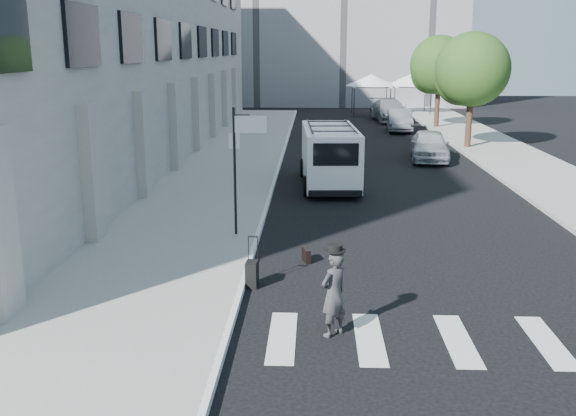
# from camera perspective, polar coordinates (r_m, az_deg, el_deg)

# --- Properties ---
(ground) EXTENTS (120.00, 120.00, 0.00)m
(ground) POSITION_cam_1_polar(r_m,az_deg,el_deg) (14.81, 3.97, -6.46)
(ground) COLOR black
(ground) RESTS_ON ground
(sidewalk_left) EXTENTS (4.50, 48.00, 0.15)m
(sidewalk_left) POSITION_cam_1_polar(r_m,az_deg,el_deg) (30.54, -4.83, 4.35)
(sidewalk_left) COLOR gray
(sidewalk_left) RESTS_ON ground
(sidewalk_right) EXTENTS (4.00, 56.00, 0.15)m
(sidewalk_right) POSITION_cam_1_polar(r_m,az_deg,el_deg) (35.53, 17.84, 5.09)
(sidewalk_right) COLOR gray
(sidewalk_right) RESTS_ON ground
(building_left) EXTENTS (10.00, 44.00, 12.00)m
(building_left) POSITION_cam_1_polar(r_m,az_deg,el_deg) (33.74, -17.35, 14.80)
(building_left) COLOR gray
(building_left) RESTS_ON ground
(sign_pole) EXTENTS (1.03, 0.07, 3.50)m
(sign_pole) POSITION_cam_1_polar(r_m,az_deg,el_deg) (17.36, -4.02, 5.64)
(sign_pole) COLOR black
(sign_pole) RESTS_ON sidewalk_left
(tree_near) EXTENTS (3.80, 3.83, 6.03)m
(tree_near) POSITION_cam_1_polar(r_m,az_deg,el_deg) (34.95, 15.84, 11.53)
(tree_near) COLOR black
(tree_near) RESTS_ON ground
(tree_far) EXTENTS (3.80, 3.83, 6.03)m
(tree_far) POSITION_cam_1_polar(r_m,az_deg,el_deg) (43.76, 13.13, 12.08)
(tree_far) COLOR black
(tree_far) RESTS_ON ground
(tent_left) EXTENTS (4.00, 4.00, 3.20)m
(tent_left) POSITION_cam_1_polar(r_m,az_deg,el_deg) (52.12, 7.41, 11.19)
(tent_left) COLOR black
(tent_left) RESTS_ON ground
(tent_right) EXTENTS (4.00, 4.00, 3.20)m
(tent_right) POSITION_cam_1_polar(r_m,az_deg,el_deg) (52.98, 10.88, 11.10)
(tent_right) COLOR black
(tent_right) RESTS_ON ground
(businessman) EXTENTS (0.70, 0.70, 1.64)m
(businessman) POSITION_cam_1_polar(r_m,az_deg,el_deg) (11.84, 4.09, -7.60)
(businessman) COLOR #323234
(businessman) RESTS_ON ground
(briefcase) EXTENTS (0.24, 0.46, 0.34)m
(briefcase) POSITION_cam_1_polar(r_m,az_deg,el_deg) (15.99, 1.63, -4.22)
(briefcase) COLOR black
(briefcase) RESTS_ON ground
(suitcase) EXTENTS (0.28, 0.42, 1.12)m
(suitcase) POSITION_cam_1_polar(r_m,az_deg,el_deg) (14.35, -3.22, -5.86)
(suitcase) COLOR black
(suitcase) RESTS_ON ground
(cargo_van) EXTENTS (2.36, 6.05, 2.25)m
(cargo_van) POSITION_cam_1_polar(r_m,az_deg,el_deg) (24.83, 3.70, 4.70)
(cargo_van) COLOR white
(cargo_van) RESTS_ON ground
(parked_car_a) EXTENTS (2.16, 4.39, 1.44)m
(parked_car_a) POSITION_cam_1_polar(r_m,az_deg,el_deg) (31.16, 12.47, 5.46)
(parked_car_a) COLOR #B4B8BD
(parked_car_a) RESTS_ON ground
(parked_car_b) EXTENTS (1.77, 4.34, 1.40)m
(parked_car_b) POSITION_cam_1_polar(r_m,az_deg,el_deg) (42.03, 9.89, 7.69)
(parked_car_b) COLOR slate
(parked_car_b) RESTS_ON ground
(parked_car_c) EXTENTS (2.73, 5.59, 1.57)m
(parked_car_c) POSITION_cam_1_polar(r_m,az_deg,el_deg) (47.79, 9.01, 8.57)
(parked_car_c) COLOR gray
(parked_car_c) RESTS_ON ground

